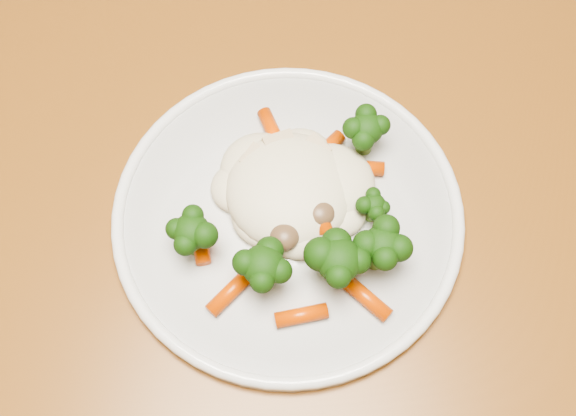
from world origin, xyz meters
name	(u,v)px	position (x,y,z in m)	size (l,w,h in m)	color
dining_table	(256,294)	(-0.22, 0.30, 0.66)	(1.35, 0.94, 0.75)	brown
plate	(288,216)	(-0.20, 0.33, 0.76)	(0.28, 0.28, 0.01)	silver
meal	(301,209)	(-0.19, 0.33, 0.78)	(0.19, 0.19, 0.05)	beige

